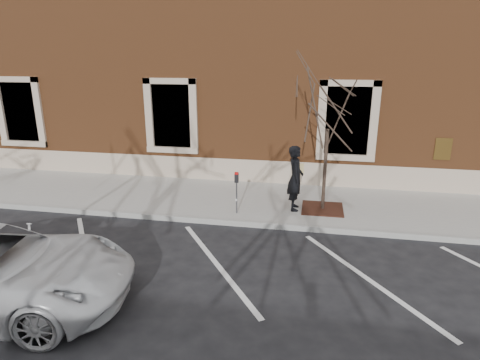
# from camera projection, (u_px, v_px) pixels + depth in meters

# --- Properties ---
(ground) EXTENTS (120.00, 120.00, 0.00)m
(ground) POSITION_uv_depth(u_px,v_px,m) (236.00, 225.00, 10.95)
(ground) COLOR #28282B
(ground) RESTS_ON ground
(sidewalk_near) EXTENTS (40.00, 3.50, 0.15)m
(sidewalk_near) POSITION_uv_depth(u_px,v_px,m) (247.00, 201.00, 12.57)
(sidewalk_near) COLOR #B0ACA5
(sidewalk_near) RESTS_ON ground
(curb_near) EXTENTS (40.00, 0.12, 0.15)m
(curb_near) POSITION_uv_depth(u_px,v_px,m) (236.00, 223.00, 10.88)
(curb_near) COLOR #9E9E99
(curb_near) RESTS_ON ground
(parking_stripes) EXTENTS (28.00, 4.40, 0.01)m
(parking_stripes) POSITION_uv_depth(u_px,v_px,m) (217.00, 264.00, 8.88)
(parking_stripes) COLOR silver
(parking_stripes) RESTS_ON ground
(building_civic) EXTENTS (40.00, 8.62, 8.00)m
(building_civic) POSITION_uv_depth(u_px,v_px,m) (271.00, 66.00, 17.04)
(building_civic) COLOR brown
(building_civic) RESTS_ON ground
(man) EXTENTS (0.51, 0.72, 1.88)m
(man) POSITION_uv_depth(u_px,v_px,m) (295.00, 178.00, 11.40)
(man) COLOR black
(man) RESTS_ON sidewalk_near
(parking_meter) EXTENTS (0.11, 0.08, 1.20)m
(parking_meter) POSITION_uv_depth(u_px,v_px,m) (237.00, 185.00, 11.12)
(parking_meter) COLOR #595B60
(parking_meter) RESTS_ON sidewalk_near
(tree_grate) EXTENTS (1.18, 1.18, 0.03)m
(tree_grate) POSITION_uv_depth(u_px,v_px,m) (322.00, 209.00, 11.66)
(tree_grate) COLOR #461F16
(tree_grate) RESTS_ON sidewalk_near
(sapling) EXTENTS (2.56, 2.56, 4.27)m
(sapling) POSITION_uv_depth(u_px,v_px,m) (329.00, 106.00, 10.79)
(sapling) COLOR #412D27
(sapling) RESTS_ON sidewalk_near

